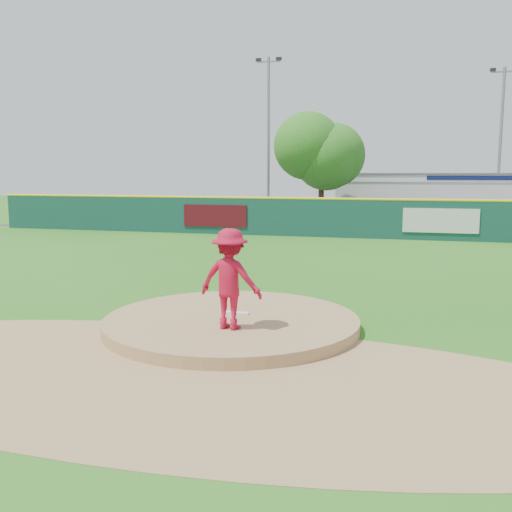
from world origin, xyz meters
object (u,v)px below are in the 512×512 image
(pitcher, at_px, (230,279))
(van, at_px, (402,219))
(deciduous_tree, at_px, (322,153))
(light_pole_right, at_px, (501,138))
(light_pole_left, at_px, (268,132))
(playground_slide, at_px, (148,211))
(pool_building_grp, at_px, (446,196))

(pitcher, distance_m, van, 23.76)
(deciduous_tree, xyz_separation_m, light_pole_right, (11.00, 4.00, 0.99))
(van, distance_m, light_pole_left, 11.41)
(light_pole_right, bearing_deg, playground_slide, -161.20)
(light_pole_left, bearing_deg, pitcher, -77.34)
(pitcher, height_order, playground_slide, pitcher)
(pool_building_grp, height_order, playground_slide, pool_building_grp)
(playground_slide, bearing_deg, pitcher, -60.44)
(playground_slide, xyz_separation_m, light_pole_right, (21.52, 7.33, 4.64))
(pitcher, relative_size, light_pole_right, 0.20)
(deciduous_tree, bearing_deg, pool_building_grp, 41.16)
(pool_building_grp, relative_size, light_pole_right, 1.52)
(pitcher, relative_size, deciduous_tree, 0.27)
(pool_building_grp, distance_m, light_pole_left, 13.72)
(van, height_order, light_pole_right, light_pole_right)
(deciduous_tree, bearing_deg, van, -24.01)
(playground_slide, distance_m, deciduous_tree, 11.62)
(pitcher, xyz_separation_m, deciduous_tree, (-2.26, 25.86, 3.30))
(pitcher, bearing_deg, van, -90.37)
(van, height_order, pool_building_grp, pool_building_grp)
(van, bearing_deg, pool_building_grp, -10.31)
(van, xyz_separation_m, light_pole_left, (-9.12, 4.28, 5.37))
(playground_slide, bearing_deg, light_pole_left, 39.24)
(pool_building_grp, bearing_deg, light_pole_left, -157.40)
(pitcher, relative_size, pool_building_grp, 0.13)
(pitcher, relative_size, playground_slide, 0.62)
(deciduous_tree, bearing_deg, pitcher, -85.01)
(van, bearing_deg, light_pole_left, 71.80)
(light_pole_left, bearing_deg, deciduous_tree, -26.57)
(light_pole_left, distance_m, light_pole_right, 15.14)
(deciduous_tree, relative_size, light_pole_left, 0.67)
(pitcher, distance_m, pool_building_grp, 33.35)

